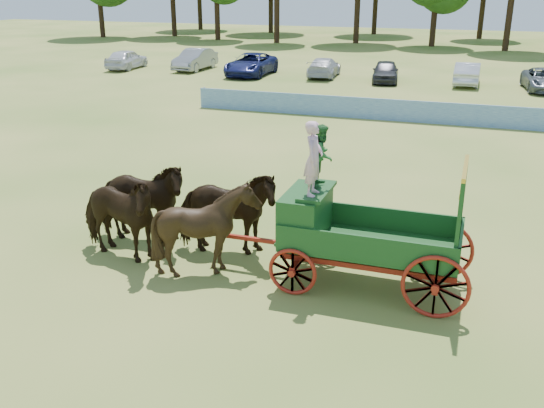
% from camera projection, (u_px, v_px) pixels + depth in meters
% --- Properties ---
extents(ground, '(160.00, 160.00, 0.00)m').
position_uv_depth(ground, '(440.00, 310.00, 12.68)').
color(ground, '#A99A4C').
rests_on(ground, ground).
extents(horse_lead_left, '(2.79, 1.64, 2.21)m').
position_uv_depth(horse_lead_left, '(116.00, 216.00, 14.67)').
color(horse_lead_left, black).
rests_on(horse_lead_left, ground).
extents(horse_lead_right, '(2.75, 1.54, 2.21)m').
position_uv_depth(horse_lead_right, '(140.00, 202.00, 15.64)').
color(horse_lead_right, black).
rests_on(horse_lead_right, ground).
extents(horse_wheel_left, '(2.38, 2.22, 2.21)m').
position_uv_depth(horse_wheel_left, '(207.00, 229.00, 13.94)').
color(horse_wheel_left, black).
rests_on(horse_wheel_left, ground).
extents(horse_wheel_right, '(2.80, 1.70, 2.21)m').
position_uv_depth(horse_wheel_right, '(225.00, 213.00, 14.91)').
color(horse_wheel_right, black).
rests_on(horse_wheel_right, ground).
extents(farm_dray, '(6.00, 2.00, 3.76)m').
position_uv_depth(farm_dray, '(340.00, 217.00, 13.36)').
color(farm_dray, '#A93010').
rests_on(farm_dray, ground).
extents(sponsor_banner, '(26.00, 0.08, 1.05)m').
position_uv_depth(sponsor_banner, '(450.00, 114.00, 28.76)').
color(sponsor_banner, '#1C509B').
rests_on(sponsor_banner, ground).
extents(parked_cars, '(37.25, 7.16, 1.59)m').
position_uv_depth(parked_cars, '(357.00, 69.00, 41.50)').
color(parked_cars, silver).
rests_on(parked_cars, ground).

